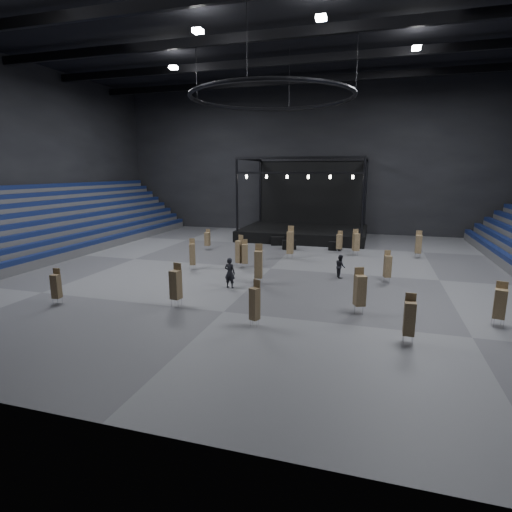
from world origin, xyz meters
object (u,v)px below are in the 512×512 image
(stage, at_px, (305,225))
(chair_stack_12, at_px, (290,242))
(chair_stack_2, at_px, (239,251))
(crew_member, at_px, (340,266))
(chair_stack_6, at_px, (192,254))
(chair_stack_13, at_px, (419,244))
(chair_stack_7, at_px, (245,253))
(chair_stack_14, at_px, (207,239))
(chair_stack_5, at_px, (409,318))
(chair_stack_0, at_px, (339,241))
(chair_stack_3, at_px, (255,303))
(chair_stack_1, at_px, (258,264))
(chair_stack_15, at_px, (176,284))
(chair_stack_11, at_px, (388,266))
(man_center, at_px, (230,273))
(chair_stack_10, at_px, (56,286))
(chair_stack_9, at_px, (500,303))
(chair_stack_4, at_px, (291,238))
(flight_case_left, at_px, (278,241))
(flight_case_right, at_px, (335,246))
(flight_case_mid, at_px, (289,245))
(chair_stack_16, at_px, (356,242))
(chair_stack_8, at_px, (360,290))

(stage, xyz_separation_m, chair_stack_12, (0.72, -12.09, 0.05))
(chair_stack_2, distance_m, crew_member, 8.15)
(chair_stack_6, height_order, chair_stack_13, chair_stack_6)
(chair_stack_7, relative_size, chair_stack_14, 1.15)
(chair_stack_5, distance_m, chair_stack_13, 19.79)
(chair_stack_0, xyz_separation_m, chair_stack_3, (-2.46, -20.00, 0.09))
(chair_stack_1, relative_size, chair_stack_15, 1.11)
(chair_stack_15, bearing_deg, chair_stack_11, 46.58)
(man_center, bearing_deg, chair_stack_14, -53.81)
(chair_stack_10, bearing_deg, chair_stack_7, 47.89)
(chair_stack_6, distance_m, chair_stack_13, 20.09)
(chair_stack_9, distance_m, chair_stack_15, 17.06)
(chair_stack_7, bearing_deg, chair_stack_4, 57.30)
(flight_case_left, relative_size, chair_stack_10, 0.64)
(flight_case_right, bearing_deg, chair_stack_2, -125.57)
(chair_stack_9, relative_size, man_center, 1.12)
(flight_case_mid, height_order, chair_stack_14, chair_stack_14)
(chair_stack_5, xyz_separation_m, chair_stack_9, (4.49, 3.42, 0.01))
(chair_stack_10, distance_m, chair_stack_14, 18.02)
(stage, xyz_separation_m, flight_case_left, (-1.87, -6.03, -0.99))
(chair_stack_2, xyz_separation_m, man_center, (1.23, -5.64, -0.33))
(man_center, bearing_deg, chair_stack_13, -126.76)
(chair_stack_14, bearing_deg, man_center, -59.04)
(chair_stack_3, height_order, chair_stack_5, chair_stack_3)
(stage, distance_m, man_center, 22.29)
(chair_stack_0, height_order, man_center, chair_stack_0)
(chair_stack_4, xyz_separation_m, chair_stack_11, (8.88, -9.57, 0.00))
(flight_case_mid, height_order, chair_stack_16, chair_stack_16)
(flight_case_left, height_order, chair_stack_14, chair_stack_14)
(chair_stack_14, height_order, chair_stack_16, chair_stack_16)
(chair_stack_10, bearing_deg, chair_stack_1, 28.25)
(flight_case_mid, bearing_deg, chair_stack_15, -98.31)
(chair_stack_1, distance_m, chair_stack_13, 16.74)
(flight_case_mid, xyz_separation_m, chair_stack_0, (4.95, -0.34, 0.67))
(chair_stack_8, bearing_deg, chair_stack_12, 92.45)
(chair_stack_9, distance_m, chair_stack_14, 26.37)
(chair_stack_16, bearing_deg, flight_case_left, 135.23)
(chair_stack_1, xyz_separation_m, chair_stack_12, (0.42, 8.73, 0.06))
(chair_stack_6, distance_m, chair_stack_9, 20.95)
(chair_stack_6, xyz_separation_m, chair_stack_8, (13.10, -6.58, 0.08))
(chair_stack_2, bearing_deg, crew_member, 16.65)
(flight_case_mid, bearing_deg, chair_stack_8, -66.27)
(chair_stack_16, height_order, man_center, chair_stack_16)
(chair_stack_11, distance_m, chair_stack_12, 9.93)
(chair_stack_7, relative_size, chair_stack_10, 1.10)
(man_center, bearing_deg, chair_stack_9, 177.21)
(chair_stack_3, height_order, chair_stack_8, chair_stack_8)
(chair_stack_2, xyz_separation_m, crew_member, (8.09, -0.85, -0.50))
(chair_stack_9, xyz_separation_m, chair_stack_12, (-13.28, 12.72, 0.26))
(chair_stack_0, height_order, chair_stack_12, chair_stack_12)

